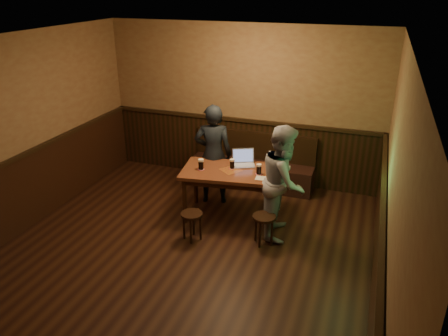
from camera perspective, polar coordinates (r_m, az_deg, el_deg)
room at (r=5.45m, az=-6.32°, el=-1.06°), size 5.04×6.04×2.84m
bench at (r=7.89m, az=3.72°, el=-0.05°), size 2.20×0.50×0.95m
pub_table at (r=6.66m, az=0.89°, el=-1.09°), size 1.57×1.05×0.79m
stool_left at (r=6.23m, az=-4.22°, el=-6.58°), size 0.38×0.38×0.42m
stool_right at (r=6.14m, az=5.25°, el=-6.96°), size 0.38×0.38×0.44m
pint_left at (r=6.62m, az=-3.03°, el=0.49°), size 0.11×0.11×0.17m
pint_mid at (r=6.65m, az=1.08°, el=0.56°), size 0.10×0.10×0.15m
pint_right at (r=6.47m, az=4.58°, el=-0.14°), size 0.10×0.10×0.16m
laptop at (r=6.80m, az=2.57°, el=0.93°), size 0.42×0.39×0.24m
menu at (r=6.37m, az=5.12°, el=-1.35°), size 0.23×0.17×0.00m
person_suit at (r=7.08m, az=-1.41°, el=1.78°), size 0.70×0.56×1.67m
person_grey at (r=6.21m, az=7.77°, el=-1.76°), size 0.70×0.86×1.65m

